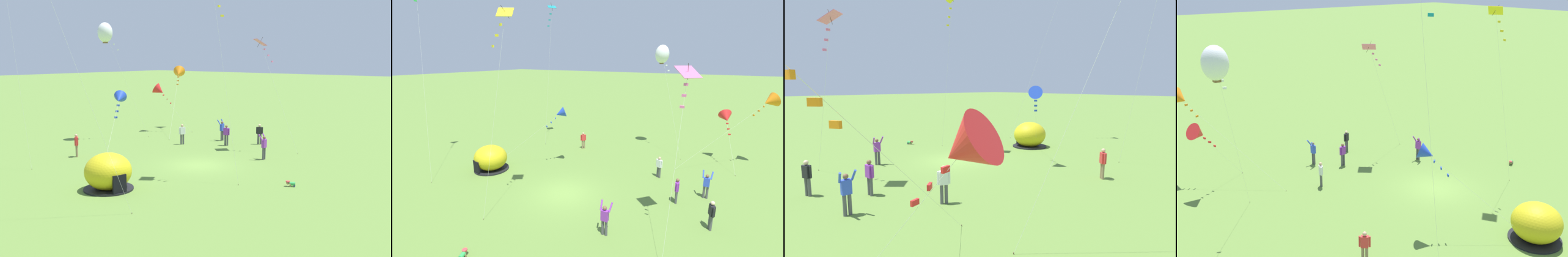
{
  "view_description": "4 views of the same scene",
  "coord_description": "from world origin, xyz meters",
  "views": [
    {
      "loc": [
        -23.73,
        -19.44,
        7.44
      ],
      "look_at": [
        0.22,
        0.47,
        2.48
      ],
      "focal_mm": 42.0,
      "sensor_mm": 36.0,
      "label": 1
    },
    {
      "loc": [
        9.7,
        -13.29,
        9.13
      ],
      "look_at": [
        -1.41,
        5.61,
        3.19
      ],
      "focal_mm": 24.0,
      "sensor_mm": 36.0,
      "label": 2
    },
    {
      "loc": [
        12.19,
        16.52,
        5.16
      ],
      "look_at": [
        -0.29,
        2.34,
        2.47
      ],
      "focal_mm": 28.0,
      "sensor_mm": 36.0,
      "label": 3
    },
    {
      "loc": [
        -19.28,
        20.21,
        13.53
      ],
      "look_at": [
        3.03,
        2.95,
        3.99
      ],
      "focal_mm": 42.0,
      "sensor_mm": 36.0,
      "label": 4
    }
  ],
  "objects": [
    {
      "name": "kite_orange",
      "position": [
        11.81,
        12.36,
        5.71
      ],
      "size": [
        7.01,
        5.15,
        6.44
      ],
      "color": "silver",
      "rests_on": "ground"
    },
    {
      "name": "kite_teal",
      "position": [
        -8.17,
        9.72,
        13.57
      ],
      "size": [
        1.11,
        2.74,
        14.53
      ],
      "color": "silver",
      "rests_on": "ground"
    },
    {
      "name": "person_strolling",
      "position": [
        6.95,
        2.71,
        0.96
      ],
      "size": [
        0.29,
        0.58,
        1.72
      ],
      "color": "#4C4C51",
      "rests_on": "ground"
    },
    {
      "name": "kite_yellow",
      "position": [
        -1.83,
        -2.65,
        11.05
      ],
      "size": [
        1.09,
        2.93,
        11.81
      ],
      "color": "silver",
      "rests_on": "ground"
    },
    {
      "name": "kite_blue",
      "position": [
        -3.31,
        4.25,
        4.58
      ],
      "size": [
        5.51,
        4.3,
        5.14
      ],
      "color": "silver",
      "rests_on": "ground"
    },
    {
      "name": "kite_white",
      "position": [
        2.66,
        12.85,
        9.46
      ],
      "size": [
        3.65,
        2.89,
        10.33
      ],
      "color": "silver",
      "rests_on": "ground"
    },
    {
      "name": "person_with_toddler",
      "position": [
        4.92,
        5.85,
        0.96
      ],
      "size": [
        0.55,
        0.37,
        1.72
      ],
      "color": "#4C4C51",
      "rests_on": "ground"
    },
    {
      "name": "popup_tent",
      "position": [
        -7.72,
        0.24,
        1.0
      ],
      "size": [
        2.81,
        2.81,
        2.1
      ],
      "color": "gold",
      "rests_on": "ground"
    },
    {
      "name": "toddler_crawling",
      "position": [
        -0.62,
        -7.37,
        0.18
      ],
      "size": [
        0.4,
        0.55,
        0.32
      ],
      "color": "green",
      "rests_on": "ground"
    },
    {
      "name": "ground_plane",
      "position": [
        0.0,
        0.0,
        0.0
      ],
      "size": [
        300.0,
        300.0,
        0.0
      ],
      "primitive_type": "plane",
      "color": "olive"
    },
    {
      "name": "kite_red",
      "position": [
        8.84,
        12.31,
        4.05
      ],
      "size": [
        2.13,
        3.96,
        4.76
      ],
      "color": "silver",
      "rests_on": "ground"
    },
    {
      "name": "person_center_field",
      "position": [
        9.17,
        0.85,
        0.96
      ],
      "size": [
        0.37,
        0.55,
        1.72
      ],
      "color": "#4C4C51",
      "rests_on": "ground"
    },
    {
      "name": "person_far_back",
      "position": [
        8.51,
        4.31,
        1.0
      ],
      "size": [
        0.68,
        0.47,
        1.89
      ],
      "color": "#4C4C51",
      "rests_on": "ground"
    },
    {
      "name": "kite_pink",
      "position": [
        7.43,
        -0.26,
        8.24
      ],
      "size": [
        1.31,
        4.11,
        8.9
      ],
      "color": "silver",
      "rests_on": "ground"
    },
    {
      "name": "person_watching_sky",
      "position": [
        -3.76,
        8.68,
        0.96
      ],
      "size": [
        0.43,
        0.46,
        1.72
      ],
      "color": "#8C7251",
      "rests_on": "ground"
    },
    {
      "name": "person_arms_raised",
      "position": [
        4.38,
        -2.5,
        1.0
      ],
      "size": [
        0.68,
        0.48,
        1.89
      ],
      "color": "#4C4C51",
      "rests_on": "ground"
    }
  ]
}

